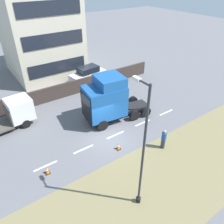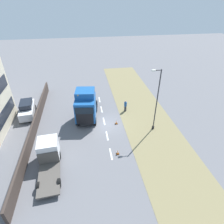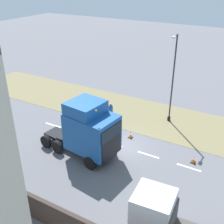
% 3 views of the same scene
% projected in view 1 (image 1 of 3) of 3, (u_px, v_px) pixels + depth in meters
% --- Properties ---
extents(ground_plane, '(120.00, 120.00, 0.00)m').
position_uv_depth(ground_plane, '(109.00, 138.00, 18.95)').
color(ground_plane, slate).
rests_on(ground_plane, ground).
extents(grass_verge, '(7.00, 44.00, 0.01)m').
position_uv_depth(grass_verge, '(158.00, 184.00, 14.82)').
color(grass_verge, olive).
rests_on(grass_verge, ground).
extents(lane_markings, '(0.16, 14.60, 0.00)m').
position_uv_depth(lane_markings, '(115.00, 135.00, 19.28)').
color(lane_markings, white).
rests_on(lane_markings, ground).
extents(boundary_wall, '(0.25, 24.00, 1.67)m').
position_uv_depth(boundary_wall, '(64.00, 90.00, 24.69)').
color(boundary_wall, '#382D28').
rests_on(boundary_wall, ground).
extents(building_block, '(9.79, 8.53, 12.44)m').
position_uv_depth(building_block, '(39.00, 30.00, 28.32)').
color(building_block, beige).
rests_on(building_block, ground).
extents(lorry_cab, '(3.40, 6.75, 4.67)m').
position_uv_depth(lorry_cab, '(107.00, 100.00, 19.99)').
color(lorry_cab, black).
rests_on(lorry_cab, ground).
extents(flatbed_truck, '(2.44, 6.11, 2.59)m').
position_uv_depth(flatbed_truck, '(15.00, 113.00, 19.82)').
color(flatbed_truck, silver).
rests_on(flatbed_truck, ground).
extents(parked_car, '(2.39, 4.82, 2.12)m').
position_uv_depth(parked_car, '(88.00, 75.00, 27.77)').
color(parked_car, silver).
rests_on(parked_car, ground).
extents(lamp_post, '(1.27, 0.29, 8.17)m').
position_uv_depth(lamp_post, '(142.00, 156.00, 11.69)').
color(lamp_post, black).
rests_on(lamp_post, ground).
extents(pedestrian, '(0.39, 0.39, 1.78)m').
position_uv_depth(pedestrian, '(164.00, 139.00, 17.44)').
color(pedestrian, '#333338').
rests_on(pedestrian, ground).
extents(traffic_cone_lead, '(0.36, 0.36, 0.58)m').
position_uv_depth(traffic_cone_lead, '(118.00, 146.00, 17.62)').
color(traffic_cone_lead, black).
rests_on(traffic_cone_lead, ground).
extents(traffic_cone_trailing, '(0.36, 0.36, 0.58)m').
position_uv_depth(traffic_cone_trailing, '(47.00, 170.00, 15.50)').
color(traffic_cone_trailing, black).
rests_on(traffic_cone_trailing, ground).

